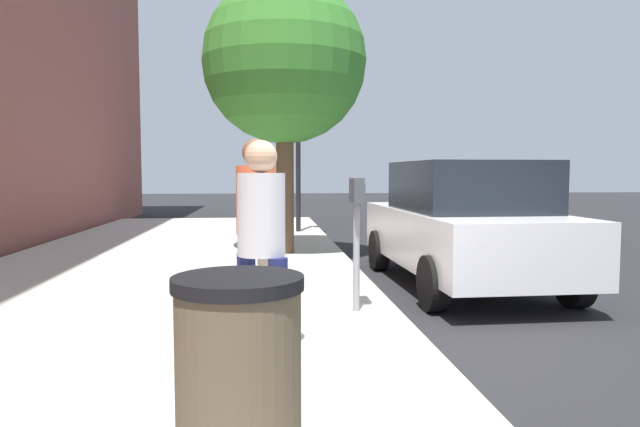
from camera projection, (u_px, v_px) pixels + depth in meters
The scene contains 9 objects.
ground_plane at pixel (431, 359), 4.98m from camera, with size 80.00×80.00×0.00m, color #232326.
sidewalk_slab at pixel (73, 361), 4.70m from camera, with size 28.00×6.00×0.15m, color #B7B2A8.
parking_meter at pixel (357, 216), 6.02m from camera, with size 0.36×0.12×1.41m.
pedestrian_at_meter at pixel (256, 212), 5.72m from camera, with size 0.50×0.39×1.80m.
pedestrian_bystander at pixel (261, 232), 4.48m from camera, with size 0.43×0.40×1.72m.
parked_sedan_near at pixel (463, 224), 8.08m from camera, with size 4.44×2.06×1.77m.
street_tree at pixel (285, 63), 10.28m from camera, with size 2.94×2.94×4.93m.
traffic_signal at pixel (302, 134), 14.19m from camera, with size 0.24×0.44×3.60m.
trash_bin at pixel (239, 387), 2.57m from camera, with size 0.59×0.59×1.01m.
Camera 1 is at (-4.77, 1.42, 1.62)m, focal length 32.21 mm.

